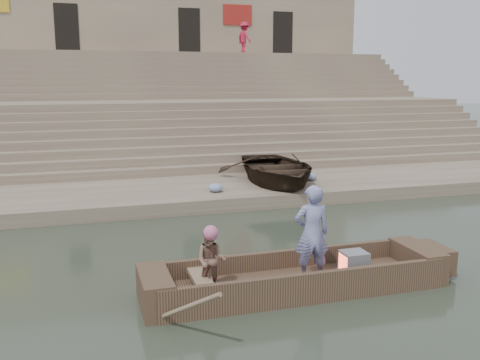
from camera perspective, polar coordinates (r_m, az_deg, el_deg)
name	(u,v)px	position (r m, az deg, el deg)	size (l,w,h in m)	color
ground	(189,309)	(9.10, -5.52, -13.76)	(120.00, 120.00, 0.00)	#273024
lower_landing	(138,196)	(16.59, -11.04, -1.76)	(32.00, 4.00, 0.40)	gray
mid_landing	(118,134)	(23.79, -13.06, 4.91)	(32.00, 3.00, 2.80)	gray
upper_landing	(108,100)	(30.68, -14.09, 8.41)	(32.00, 3.00, 5.20)	gray
ghat_steps	(115,122)	(25.43, -13.37, 6.17)	(32.00, 11.00, 5.20)	gray
building_wall	(102,49)	(34.69, -14.69, 13.61)	(32.00, 5.07, 11.20)	tan
main_rowboat	(296,285)	(9.80, 6.07, -11.20)	(5.00, 1.30, 0.22)	brown
rowboat_trim	(307,273)	(9.80, 7.26, -10.00)	(6.04, 2.63, 1.76)	brown
standing_man	(312,233)	(9.45, 7.77, -5.75)	(0.64, 0.42, 1.75)	navy
rowing_man	(211,260)	(9.04, -3.16, -8.68)	(0.53, 0.41, 1.09)	#267257
television	(353,262)	(10.17, 12.18, -8.68)	(0.46, 0.42, 0.40)	slate
beached_rowboat	(276,168)	(17.40, 3.89, 1.29)	(3.31, 4.64, 0.96)	#2D2116
pedestrian	(244,38)	(31.22, 0.49, 15.16)	(1.14, 0.65, 1.76)	#AE1D37
cloth_bundles	(265,182)	(16.90, 2.77, -0.18)	(3.97, 1.31, 0.26)	#3F5999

